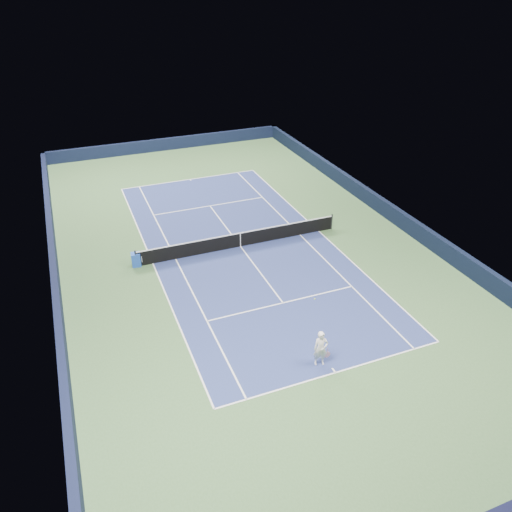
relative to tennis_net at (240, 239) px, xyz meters
name	(u,v)px	position (x,y,z in m)	size (l,w,h in m)	color
ground	(240,246)	(0.00, 0.00, -0.50)	(40.00, 40.00, 0.00)	#3A5C32
wall_far	(167,144)	(0.00, 19.82, 0.05)	(22.00, 0.35, 1.10)	black
wall_right	(388,211)	(10.82, 0.00, 0.05)	(0.35, 40.00, 1.10)	black
wall_left	(55,274)	(-10.82, 0.00, 0.05)	(0.35, 40.00, 1.10)	black
court_surface	(240,246)	(0.00, 0.00, -0.50)	(10.97, 23.77, 0.01)	navy
baseline_far	(190,179)	(0.00, 11.88, -0.50)	(10.97, 0.08, 0.00)	white
baseline_near	(336,373)	(0.00, -11.88, -0.50)	(10.97, 0.08, 0.00)	white
sideline_doubles_right	(319,231)	(5.49, 0.00, -0.50)	(0.08, 23.77, 0.00)	white
sideline_doubles_left	(153,263)	(-5.49, 0.00, -0.50)	(0.08, 23.77, 0.00)	white
sideline_singles_right	(300,235)	(4.12, 0.00, -0.50)	(0.08, 23.77, 0.00)	white
sideline_singles_left	(176,259)	(-4.12, 0.00, -0.50)	(0.08, 23.77, 0.00)	white
service_line_far	(210,206)	(0.00, 6.40, -0.50)	(8.23, 0.08, 0.00)	white
service_line_near	(283,303)	(0.00, -6.40, -0.50)	(8.23, 0.08, 0.00)	white
center_service_line	(240,246)	(0.00, 0.00, -0.50)	(0.08, 12.80, 0.00)	white
center_mark_far	(190,180)	(0.00, 11.73, -0.50)	(0.08, 0.30, 0.00)	white
center_mark_near	(334,370)	(0.00, -11.73, -0.50)	(0.08, 0.30, 0.00)	white
tennis_net	(240,239)	(0.00, 0.00, 0.00)	(12.90, 0.10, 1.07)	black
sponsor_cube	(136,260)	(-6.40, 0.11, -0.09)	(0.60, 0.51, 0.83)	#1E49B7
tennis_player	(321,349)	(-0.37, -11.12, 0.36)	(0.83, 1.31, 2.84)	white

